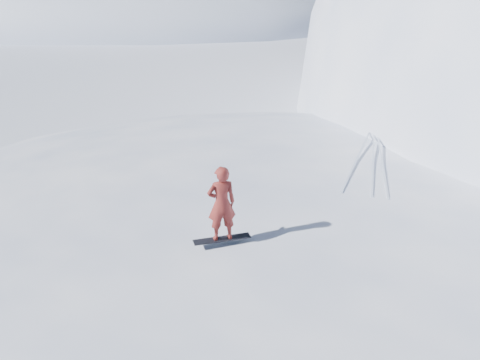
# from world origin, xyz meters

# --- Properties ---
(ground) EXTENTS (400.00, 400.00, 0.00)m
(ground) POSITION_xyz_m (0.00, 0.00, 0.00)
(ground) COLOR white
(ground) RESTS_ON ground
(near_ridge) EXTENTS (36.00, 28.00, 4.80)m
(near_ridge) POSITION_xyz_m (1.00, 3.00, 0.00)
(near_ridge) COLOR white
(near_ridge) RESTS_ON ground
(far_ridge_a) EXTENTS (120.00, 70.00, 28.00)m
(far_ridge_a) POSITION_xyz_m (-70.00, 60.00, 0.00)
(far_ridge_a) COLOR white
(far_ridge_a) RESTS_ON ground
(wind_bumps) EXTENTS (16.00, 14.40, 1.00)m
(wind_bumps) POSITION_xyz_m (-0.56, 2.12, 0.00)
(wind_bumps) COLOR white
(wind_bumps) RESTS_ON ground
(snowboard) EXTENTS (1.18, 1.06, 0.02)m
(snowboard) POSITION_xyz_m (-2.18, -0.89, 2.41)
(snowboard) COLOR black
(snowboard) RESTS_ON near_ridge
(snowboarder) EXTENTS (0.77, 0.75, 1.78)m
(snowboarder) POSITION_xyz_m (-2.18, -0.89, 3.31)
(snowboarder) COLOR maroon
(snowboarder) RESTS_ON snowboard
(board_tracks) EXTENTS (1.77, 5.99, 0.04)m
(board_tracks) POSITION_xyz_m (-0.15, 5.80, 2.42)
(board_tracks) COLOR silver
(board_tracks) RESTS_ON ground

